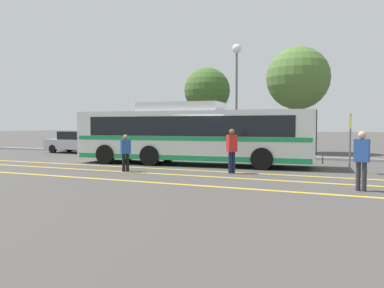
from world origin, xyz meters
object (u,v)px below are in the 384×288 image
(pedestrian_1, at_px, (232,148))
(tree_1, at_px, (207,91))
(pedestrian_0, at_px, (362,157))
(street_lamp, at_px, (237,71))
(parked_car_0, at_px, (76,142))
(parked_car_1, at_px, (149,145))
(pedestrian_2, at_px, (126,151))
(tree_0, at_px, (298,78))
(bus_stop_sign, at_px, (350,136))
(transit_bus, at_px, (192,134))

(pedestrian_1, xyz_separation_m, tree_1, (-5.99, 12.84, 3.66))
(pedestrian_0, relative_size, street_lamp, 0.25)
(parked_car_0, xyz_separation_m, tree_1, (7.74, 6.28, 3.95))
(parked_car_1, xyz_separation_m, pedestrian_2, (3.35, -7.91, 0.17))
(parked_car_1, height_order, pedestrian_0, pedestrian_0)
(tree_1, bearing_deg, parked_car_0, -140.96)
(tree_0, bearing_deg, pedestrian_2, -110.73)
(pedestrian_1, bearing_deg, pedestrian_0, -78.88)
(pedestrian_1, distance_m, pedestrian_2, 4.54)
(bus_stop_sign, bearing_deg, tree_0, -166.36)
(pedestrian_0, distance_m, pedestrian_1, 5.49)
(tree_0, bearing_deg, bus_stop_sign, -71.88)
(street_lamp, bearing_deg, pedestrian_0, -57.01)
(pedestrian_2, relative_size, street_lamp, 0.22)
(pedestrian_0, bearing_deg, transit_bus, -18.28)
(parked_car_1, bearing_deg, pedestrian_1, 49.34)
(pedestrian_1, height_order, bus_stop_sign, bus_stop_sign)
(parked_car_0, height_order, street_lamp, street_lamp)
(street_lamp, distance_m, tree_0, 5.38)
(transit_bus, height_order, parked_car_0, transit_bus)
(street_lamp, relative_size, tree_1, 1.10)
(parked_car_0, distance_m, parked_car_1, 6.04)
(pedestrian_0, height_order, pedestrian_2, pedestrian_0)
(pedestrian_1, bearing_deg, tree_1, 63.87)
(parked_car_0, relative_size, pedestrian_1, 2.53)
(parked_car_0, height_order, bus_stop_sign, bus_stop_sign)
(pedestrian_0, bearing_deg, parked_car_1, -21.50)
(parked_car_0, bearing_deg, street_lamp, 102.20)
(bus_stop_sign, xyz_separation_m, street_lamp, (-6.83, 6.57, 3.94))
(parked_car_1, xyz_separation_m, tree_1, (1.71, 6.23, 4.00))
(parked_car_1, xyz_separation_m, street_lamp, (5.39, 1.88, 4.76))
(transit_bus, height_order, parked_car_1, transit_bus)
(street_lamp, bearing_deg, tree_0, 52.42)
(transit_bus, height_order, pedestrian_0, transit_bus)
(street_lamp, bearing_deg, tree_1, 130.27)
(pedestrian_0, xyz_separation_m, bus_stop_sign, (-0.34, 4.47, 0.51))
(pedestrian_2, height_order, tree_1, tree_1)
(pedestrian_2, xyz_separation_m, street_lamp, (2.04, 9.79, 4.59))
(bus_stop_sign, relative_size, street_lamp, 0.34)
(bus_stop_sign, bearing_deg, transit_bus, -98.56)
(parked_car_0, xyz_separation_m, bus_stop_sign, (18.25, -4.64, 0.78))
(bus_stop_sign, bearing_deg, pedestrian_1, -71.46)
(street_lamp, bearing_deg, bus_stop_sign, -43.90)
(tree_0, bearing_deg, pedestrian_1, -94.36)
(parked_car_0, relative_size, parked_car_1, 1.12)
(parked_car_1, height_order, pedestrian_2, pedestrian_2)
(parked_car_1, distance_m, street_lamp, 7.43)
(parked_car_0, height_order, pedestrian_0, pedestrian_0)
(bus_stop_sign, distance_m, tree_1, 15.48)
(pedestrian_0, height_order, tree_1, tree_1)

